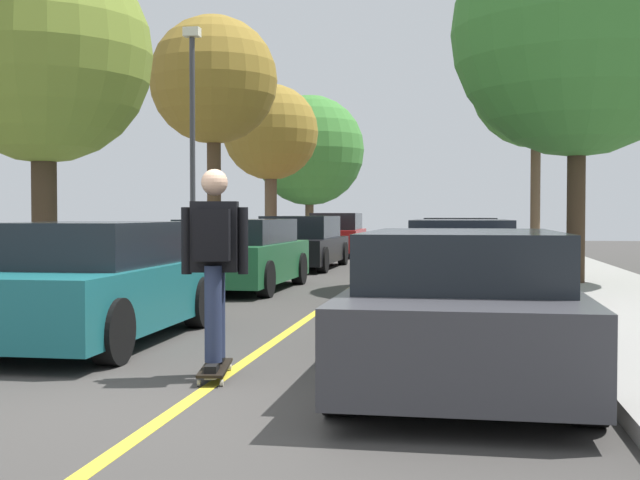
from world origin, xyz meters
name	(u,v)px	position (x,y,z in m)	size (l,w,h in m)	color
ground	(188,402)	(0.00, 0.00, 0.00)	(80.00, 80.00, 0.00)	#3D3A38
center_line	(292,329)	(0.00, 4.00, 0.00)	(0.12, 39.20, 0.01)	gold
parked_car_left_nearest	(88,283)	(-2.06, 2.67, 0.66)	(1.96, 4.03, 1.34)	#196066
parked_car_left_near	(238,254)	(-2.06, 9.13, 0.67)	(2.06, 4.17, 1.33)	#1E5B33
parked_car_left_far	(301,243)	(-2.06, 15.42, 0.67)	(2.05, 4.70, 1.38)	black
parked_car_left_farthest	(337,235)	(-2.07, 22.03, 0.72)	(1.95, 4.53, 1.47)	maroon
parked_car_right_nearest	(463,304)	(2.06, 1.34, 0.64)	(1.94, 4.63, 1.28)	#38383D
parked_car_right_near	(460,261)	(2.07, 7.54, 0.67)	(1.86, 4.43, 1.34)	navy
parked_car_right_far	(459,246)	(2.06, 13.61, 0.67)	(1.95, 4.05, 1.34)	maroon
street_tree_left_nearest	(43,56)	(-4.22, 5.78, 3.84)	(3.31, 3.31, 5.38)	#3D2D1E
street_tree_left_near	(214,81)	(-4.22, 14.73, 4.86)	(3.30, 3.30, 6.41)	#4C3823
street_tree_left_far	(271,133)	(-4.22, 21.35, 4.16)	(3.23, 3.23, 5.67)	brown
street_tree_left_farthest	(309,151)	(-4.22, 28.76, 4.14)	(4.68, 4.68, 6.35)	brown
street_tree_right_nearest	(578,32)	(4.22, 10.13, 4.84)	(4.70, 4.70, 7.06)	#3D2D1E
street_tree_right_near	(536,82)	(4.22, 18.38, 5.18)	(3.76, 3.76, 6.94)	brown
fire_hydrant	(564,278)	(3.56, 6.50, 0.49)	(0.20, 0.20, 0.70)	#B2140F
streetlamp	(192,132)	(-3.81, 11.75, 3.25)	(0.36, 0.24, 5.43)	#38383D
skateboard	(215,368)	(-0.06, 0.90, 0.09)	(0.36, 0.87, 0.10)	black
skateboarder	(214,255)	(-0.05, 0.87, 1.08)	(0.59, 0.71, 1.71)	black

